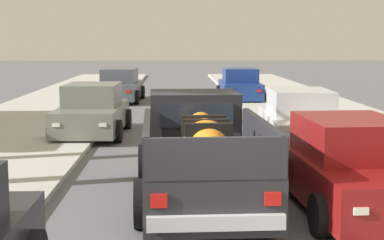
# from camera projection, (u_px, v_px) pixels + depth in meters

# --- Properties ---
(sidewalk_left) EXTENTS (5.24, 60.00, 0.12)m
(sidewalk_left) POSITION_uv_depth(u_px,v_px,m) (18.00, 130.00, 18.13)
(sidewalk_left) COLOR beige
(sidewalk_left) RESTS_ON ground
(sidewalk_right) EXTENTS (5.24, 60.00, 0.12)m
(sidewalk_right) POSITION_uv_depth(u_px,v_px,m) (347.00, 129.00, 18.46)
(sidewalk_right) COLOR beige
(sidewalk_right) RESTS_ON ground
(curb_left) EXTENTS (0.16, 60.00, 0.10)m
(curb_left) POSITION_uv_depth(u_px,v_px,m) (57.00, 130.00, 18.17)
(curb_left) COLOR silver
(curb_left) RESTS_ON ground
(curb_right) EXTENTS (0.16, 60.00, 0.10)m
(curb_right) POSITION_uv_depth(u_px,v_px,m) (308.00, 129.00, 18.42)
(curb_right) COLOR silver
(curb_right) RESTS_ON ground
(pickup_truck) EXTENTS (2.35, 5.27, 1.80)m
(pickup_truck) POSITION_uv_depth(u_px,v_px,m) (200.00, 155.00, 10.33)
(pickup_truck) COLOR #28282D
(pickup_truck) RESTS_ON ground
(car_right_near) EXTENTS (2.17, 4.32, 1.54)m
(car_right_near) POSITION_uv_depth(u_px,v_px,m) (300.00, 121.00, 15.39)
(car_right_near) COLOR silver
(car_right_near) RESTS_ON ground
(car_left_mid) EXTENTS (2.16, 4.32, 1.54)m
(car_left_mid) POSITION_uv_depth(u_px,v_px,m) (120.00, 86.00, 27.29)
(car_left_mid) COLOR #474C56
(car_left_mid) RESTS_ON ground
(car_right_mid) EXTENTS (2.11, 4.30, 1.54)m
(car_right_mid) POSITION_uv_depth(u_px,v_px,m) (93.00, 111.00, 17.51)
(car_right_mid) COLOR slate
(car_right_mid) RESTS_ON ground
(car_left_far) EXTENTS (2.17, 4.32, 1.54)m
(car_left_far) POSITION_uv_depth(u_px,v_px,m) (351.00, 167.00, 9.74)
(car_left_far) COLOR maroon
(car_left_far) RESTS_ON ground
(car_right_far) EXTENTS (2.06, 4.28, 1.54)m
(car_right_far) POSITION_uv_depth(u_px,v_px,m) (240.00, 86.00, 27.57)
(car_right_far) COLOR navy
(car_right_far) RESTS_ON ground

